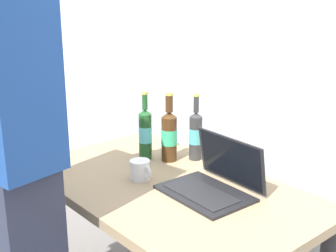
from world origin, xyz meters
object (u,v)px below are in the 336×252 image
coffee_mug (140,170)px  person_figure (1,175)px  beer_bottle_amber (169,134)px  laptop (214,181)px  beer_bottle_brown (145,133)px  beer_bottle_green (196,134)px

coffee_mug → person_figure: bearing=-89.7°
beer_bottle_amber → laptop: bearing=-13.6°
beer_bottle_brown → coffee_mug: 0.26m
beer_bottle_amber → beer_bottle_green: beer_bottle_amber is taller
laptop → person_figure: 0.79m
beer_bottle_amber → person_figure: 0.82m
laptop → beer_bottle_amber: (-0.37, 0.09, 0.08)m
laptop → beer_bottle_amber: bearing=166.4°
beer_bottle_amber → beer_bottle_brown: same height
laptop → beer_bottle_brown: bearing=177.4°
laptop → beer_bottle_amber: size_ratio=1.12×
beer_bottle_amber → beer_bottle_green: bearing=57.2°
beer_bottle_amber → beer_bottle_brown: 0.11m
person_figure → beer_bottle_green: bearing=91.5°
laptop → beer_bottle_green: (-0.31, 0.19, 0.08)m
beer_bottle_green → coffee_mug: beer_bottle_green is taller
beer_bottle_green → beer_bottle_brown: bearing=-132.0°
person_figure → coffee_mug: person_figure is taller
beer_bottle_amber → coffee_mug: beer_bottle_amber is taller
beer_bottle_amber → coffee_mug: 0.27m
beer_bottle_brown → person_figure: person_figure is taller
laptop → beer_bottle_brown: 0.47m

